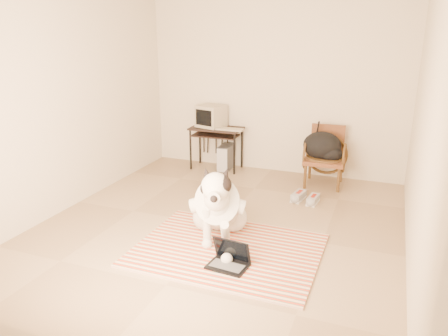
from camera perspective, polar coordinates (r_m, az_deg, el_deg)
The scene contains 16 objects.
floor at distance 5.10m, azimuth -0.48°, elevation -7.54°, with size 4.50×4.50×0.00m, color tan.
wall_back at distance 6.80m, azimuth 6.61°, elevation 10.68°, with size 4.50×4.50×0.00m, color beige.
wall_front at distance 2.78m, azimuth -17.90°, elevation -0.59°, with size 4.50×4.50×0.00m, color beige.
wall_left at distance 5.72m, azimuth -19.70°, elevation 8.42°, with size 4.50×4.50×0.00m, color beige.
wall_right at distance 4.37m, azimuth 24.75°, elevation 5.18°, with size 4.50×4.50×0.00m, color beige.
rug at distance 4.56m, azimuth 0.44°, elevation -10.65°, with size 1.85×1.42×0.02m.
dog at distance 4.66m, azimuth -0.72°, elevation -5.10°, with size 0.69×1.17×0.92m.
laptop at distance 4.24m, azimuth 0.69°, elevation -11.85°, with size 0.40×0.30×0.26m.
computer_desk at distance 6.95m, azimuth -1.05°, elevation 4.51°, with size 0.82×0.47×0.68m.
crt_monitor at distance 6.98m, azimuth -1.73°, elevation 6.81°, with size 0.47×0.46×0.35m.
desk_keyboard at distance 6.77m, azimuth 0.77°, elevation 5.08°, with size 0.42×0.16×0.03m, color tan.
pc_tower at distance 7.03m, azimuth 0.26°, elevation 1.42°, with size 0.20×0.43×0.40m.
rattan_chair at distance 6.45m, azimuth 13.07°, elevation 1.54°, with size 0.58×0.56×0.85m.
backpack at distance 6.36m, azimuth 12.88°, elevation 2.71°, with size 0.57×0.45×0.40m.
sneaker_left at distance 5.90m, azimuth 9.72°, elevation -3.67°, with size 0.17×0.32×0.11m.
sneaker_right at distance 5.82m, azimuth 11.55°, elevation -4.11°, with size 0.14×0.30×0.10m.
Camera 1 is at (1.70, -4.28, 2.19)m, focal length 35.00 mm.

